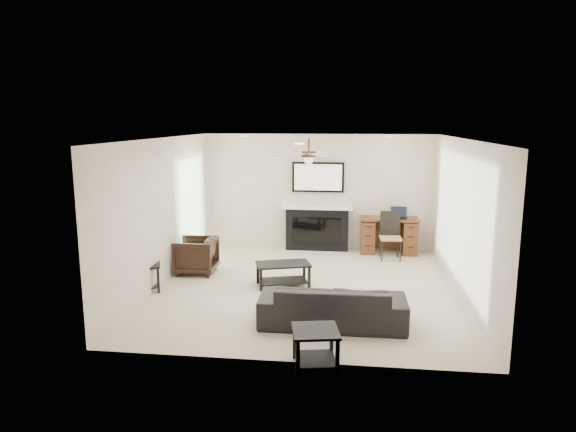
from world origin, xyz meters
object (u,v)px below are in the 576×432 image
fireplace_unit (317,207)px  desk (389,236)px  armchair (196,256)px  coffee_table (283,275)px  sofa (333,305)px

fireplace_unit → desk: (1.53, -0.10, -0.57)m
armchair → fireplace_unit: bearing=132.4°
coffee_table → desk: bearing=34.5°
sofa → desk: desk is taller
fireplace_unit → desk: fireplace_unit is taller
sofa → fireplace_unit: (-0.49, 4.16, 0.66)m
sofa → armchair: bearing=-40.1°
armchair → fireplace_unit: size_ratio=0.38×
sofa → fireplace_unit: bearing=-83.8°
sofa → coffee_table: size_ratio=2.23×
sofa → armchair: (-2.60, 2.15, 0.04)m
fireplace_unit → sofa: bearing=-83.3°
armchair → fireplace_unit: (2.11, 2.01, 0.62)m
coffee_table → desk: 3.14m
fireplace_unit → coffee_table: bearing=-99.1°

